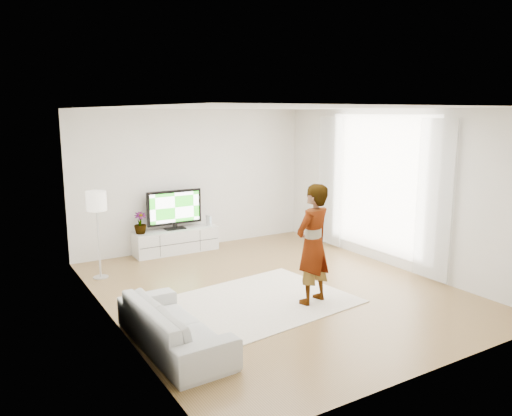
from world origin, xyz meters
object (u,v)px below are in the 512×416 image
rug (254,303)px  player (313,244)px  media_console (176,241)px  television (174,208)px  sofa (174,324)px  floor_lamp (96,205)px

rug → player: (0.74, -0.40, 0.88)m
media_console → television: bearing=90.0°
media_console → rug: 3.13m
television → player: bearing=-79.2°
television → sofa: size_ratio=0.58×
rug → sofa: bearing=-155.8°
player → media_console: bearing=-95.3°
television → sofa: television is taller
media_console → floor_lamp: size_ratio=1.13×
rug → sofa: size_ratio=1.45×
television → floor_lamp: size_ratio=0.76×
television → rug: (-0.06, -3.15, -0.88)m
media_console → rug: bearing=-91.1°
rug → floor_lamp: size_ratio=1.87×
media_console → player: bearing=-79.1°
media_console → rug: (-0.06, -3.12, -0.23)m
media_console → player: player is taller
floor_lamp → media_console: bearing=25.5°
rug → sofa: sofa is taller
media_console → rug: size_ratio=0.60×
sofa → floor_lamp: (-0.11, 3.00, 0.97)m
rug → floor_lamp: floor_lamp is taller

